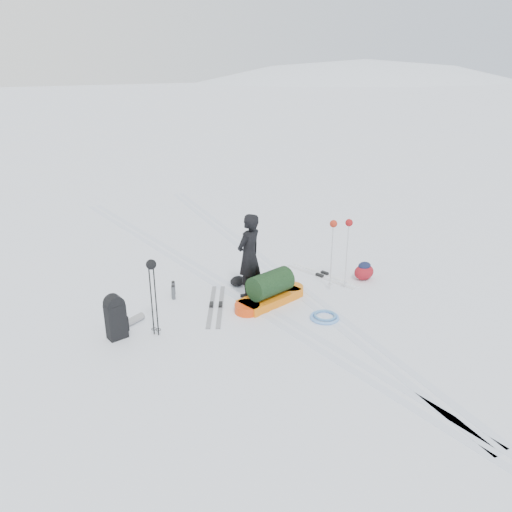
% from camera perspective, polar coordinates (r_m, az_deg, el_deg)
% --- Properties ---
extents(ground, '(200.00, 200.00, 0.00)m').
position_cam_1_polar(ground, '(9.78, 0.09, -5.73)').
color(ground, white).
rests_on(ground, ground).
extents(snow_hill_backdrop, '(359.50, 192.00, 162.45)m').
position_cam_1_polar(snow_hill_backdrop, '(135.22, 3.22, -11.60)').
color(snow_hill_backdrop, silver).
rests_on(snow_hill_backdrop, ground).
extents(ski_tracks, '(3.38, 17.97, 0.01)m').
position_cam_1_polar(ski_tracks, '(10.74, 0.31, -3.12)').
color(ski_tracks, silver).
rests_on(ski_tracks, ground).
extents(skier, '(0.73, 0.60, 1.73)m').
position_cam_1_polar(skier, '(9.87, -0.80, 0.02)').
color(skier, black).
rests_on(skier, ground).
extents(pulk_sled, '(1.76, 0.77, 0.65)m').
position_cam_1_polar(pulk_sled, '(9.81, 1.64, -4.02)').
color(pulk_sled, orange).
rests_on(pulk_sled, ground).
extents(expedition_rucksack, '(0.80, 0.61, 0.81)m').
position_cam_1_polar(expedition_rucksack, '(8.92, -15.51, -6.71)').
color(expedition_rucksack, black).
rests_on(expedition_rucksack, ground).
extents(ski_poles_black, '(0.17, 0.17, 1.41)m').
position_cam_1_polar(ski_poles_black, '(8.48, -11.82, -2.02)').
color(ski_poles_black, black).
rests_on(ski_poles_black, ground).
extents(ski_poles_silver, '(0.46, 0.27, 1.51)m').
position_cam_1_polar(ski_poles_silver, '(10.19, 9.66, 2.80)').
color(ski_poles_silver, silver).
rests_on(ski_poles_silver, ground).
extents(touring_skis_grey, '(1.17, 1.66, 0.07)m').
position_cam_1_polar(touring_skis_grey, '(9.79, -4.60, -5.67)').
color(touring_skis_grey, '#9A9DA2').
rests_on(touring_skis_grey, ground).
extents(touring_skis_white, '(0.65, 1.86, 0.07)m').
position_cam_1_polar(touring_skis_white, '(11.20, 7.57, -2.18)').
color(touring_skis_white, silver).
rests_on(touring_skis_white, ground).
extents(rope_coil, '(0.72, 0.72, 0.07)m').
position_cam_1_polar(rope_coil, '(9.41, 7.86, -6.88)').
color(rope_coil, '#619EED').
rests_on(rope_coil, ground).
extents(small_daypack, '(0.57, 0.52, 0.40)m').
position_cam_1_polar(small_daypack, '(11.12, 12.24, -1.69)').
color(small_daypack, maroon).
rests_on(small_daypack, ground).
extents(thermos_pair, '(0.20, 0.31, 0.31)m').
position_cam_1_polar(thermos_pair, '(10.22, -9.42, -3.87)').
color(thermos_pair, '#4E5155').
rests_on(thermos_pair, ground).
extents(stuff_sack, '(0.38, 0.31, 0.21)m').
position_cam_1_polar(stuff_sack, '(10.60, -2.10, -2.88)').
color(stuff_sack, black).
rests_on(stuff_sack, ground).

